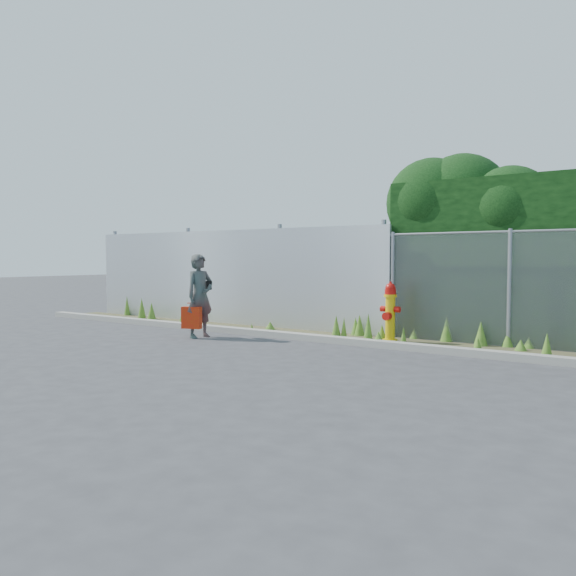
% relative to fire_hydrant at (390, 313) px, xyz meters
% --- Properties ---
extents(ground, '(80.00, 80.00, 0.00)m').
position_rel_fire_hydrant_xyz_m(ground, '(-1.25, -2.44, -0.54)').
color(ground, '#38373A').
rests_on(ground, ground).
extents(curb, '(16.00, 0.22, 0.12)m').
position_rel_fire_hydrant_xyz_m(curb, '(-1.25, -0.64, -0.48)').
color(curb, gray).
rests_on(curb, ground).
extents(weed_strip, '(16.00, 1.35, 0.54)m').
position_rel_fire_hydrant_xyz_m(weed_strip, '(-1.05, 0.08, -0.42)').
color(weed_strip, '#454027').
rests_on(weed_strip, ground).
extents(corrugated_fence, '(8.50, 0.21, 2.30)m').
position_rel_fire_hydrant_xyz_m(corrugated_fence, '(-4.50, 0.56, 0.56)').
color(corrugated_fence, silver).
rests_on(corrugated_fence, ground).
extents(fire_hydrant, '(0.38, 0.34, 1.12)m').
position_rel_fire_hydrant_xyz_m(fire_hydrant, '(0.00, 0.00, 0.00)').
color(fire_hydrant, '#DAB70B').
rests_on(fire_hydrant, ground).
extents(woman, '(0.49, 0.65, 1.62)m').
position_rel_fire_hydrant_xyz_m(woman, '(-3.32, -1.49, 0.27)').
color(woman, '#10685E').
rests_on(woman, ground).
extents(red_tote_bag, '(0.38, 0.14, 0.50)m').
position_rel_fire_hydrant_xyz_m(red_tote_bag, '(-3.37, -1.67, -0.14)').
color(red_tote_bag, '#A63009').
extents(black_shoulder_bag, '(0.23, 0.10, 0.17)m').
position_rel_fire_hydrant_xyz_m(black_shoulder_bag, '(-3.34, -1.28, 0.47)').
color(black_shoulder_bag, black).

